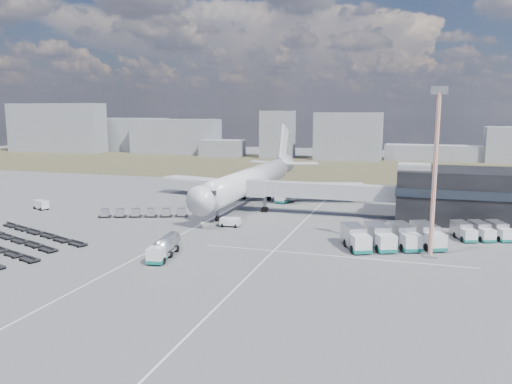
% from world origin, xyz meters
% --- Properties ---
extents(ground, '(420.00, 420.00, 0.00)m').
position_xyz_m(ground, '(0.00, 0.00, 0.00)').
color(ground, '#565659').
rests_on(ground, ground).
extents(grass_strip, '(420.00, 90.00, 0.01)m').
position_xyz_m(grass_strip, '(0.00, 110.00, 0.01)').
color(grass_strip, '#4B452D').
rests_on(grass_strip, ground).
extents(lane_markings, '(47.12, 110.00, 0.01)m').
position_xyz_m(lane_markings, '(9.77, 3.00, 0.01)').
color(lane_markings, silver).
rests_on(lane_markings, ground).
extents(terminal, '(30.40, 16.40, 11.00)m').
position_xyz_m(terminal, '(47.77, 23.96, 5.25)').
color(terminal, black).
rests_on(terminal, ground).
extents(jet_bridge, '(30.30, 3.80, 7.05)m').
position_xyz_m(jet_bridge, '(15.90, 20.42, 5.05)').
color(jet_bridge, '#939399').
rests_on(jet_bridge, ground).
extents(airliner, '(51.59, 64.53, 17.62)m').
position_xyz_m(airliner, '(0.00, 32.38, 5.29)').
color(airliner, silver).
rests_on(airliner, ground).
extents(skyline, '(312.46, 27.05, 25.33)m').
position_xyz_m(skyline, '(-46.52, 148.28, 9.69)').
color(skyline, gray).
rests_on(skyline, ground).
extents(fuel_tanker, '(3.64, 9.31, 2.93)m').
position_xyz_m(fuel_tanker, '(1.66, -16.01, 1.47)').
color(fuel_tanker, silver).
rests_on(fuel_tanker, ground).
extents(pushback_tug, '(3.77, 2.32, 1.59)m').
position_xyz_m(pushback_tug, '(4.00, 5.41, 0.80)').
color(pushback_tug, silver).
rests_on(pushback_tug, ground).
extents(utility_van, '(4.06, 2.92, 2.03)m').
position_xyz_m(utility_van, '(-40.86, 8.40, 1.01)').
color(utility_van, silver).
rests_on(utility_van, ground).
extents(catering_truck, '(3.43, 6.50, 2.84)m').
position_xyz_m(catering_truck, '(7.32, 33.02, 1.45)').
color(catering_truck, silver).
rests_on(catering_truck, ground).
extents(service_trucks_near, '(16.36, 13.03, 3.20)m').
position_xyz_m(service_trucks_near, '(33.07, -0.57, 1.74)').
color(service_trucks_near, silver).
rests_on(service_trucks_near, ground).
extents(service_trucks_far, '(9.82, 8.58, 2.51)m').
position_xyz_m(service_trucks_far, '(47.09, 9.40, 1.36)').
color(service_trucks_far, silver).
rests_on(service_trucks_far, ground).
extents(uld_row, '(17.26, 7.46, 1.62)m').
position_xyz_m(uld_row, '(-15.54, 7.82, 0.97)').
color(uld_row, black).
rests_on(uld_row, ground).
extents(floodlight_mast, '(2.30, 1.89, 24.48)m').
position_xyz_m(floodlight_mast, '(38.68, -4.08, 12.27)').
color(floodlight_mast, '#B73E1D').
rests_on(floodlight_mast, ground).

